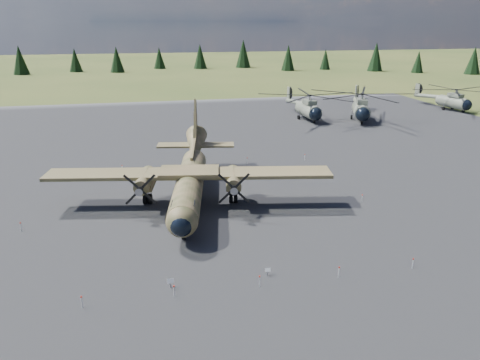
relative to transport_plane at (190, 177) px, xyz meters
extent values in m
plane|color=brown|center=(0.80, -4.09, -2.70)|extent=(500.00, 500.00, 0.00)
cube|color=#525256|center=(0.80, 5.91, -2.70)|extent=(120.00, 120.00, 0.04)
cylinder|color=#404425|center=(-0.27, -1.49, -0.45)|extent=(5.87, 17.82, 2.74)
sphere|color=#404425|center=(-1.86, -10.15, -0.45)|extent=(3.13, 3.13, 2.68)
sphere|color=black|center=(-1.96, -10.68, -0.50)|extent=(2.30, 2.30, 1.97)
cube|color=black|center=(-1.58, -8.61, 0.28)|extent=(2.21, 1.89, 0.54)
cone|color=#404425|center=(1.81, 9.87, 0.58)|extent=(3.85, 7.10, 4.12)
cube|color=#A3A6A8|center=(-0.10, -0.53, -1.57)|extent=(2.89, 6.11, 0.49)
cube|color=#353A1E|center=(-0.19, -1.01, 0.67)|extent=(28.51, 8.39, 0.34)
cube|color=#404425|center=(-0.19, -1.01, 0.89)|extent=(6.41, 4.52, 0.34)
cylinder|color=#404425|center=(-4.57, -0.50, 0.14)|extent=(2.36, 5.27, 1.47)
cube|color=#404425|center=(-4.43, 0.27, -0.50)|extent=(2.04, 3.54, 0.78)
cone|color=gray|center=(-5.14, -3.63, 0.14)|extent=(0.89, 1.00, 0.74)
cylinder|color=black|center=(-4.43, 0.27, -2.16)|extent=(1.04, 1.21, 1.08)
cylinder|color=#404425|center=(4.09, -2.09, 0.14)|extent=(2.36, 5.27, 1.47)
cube|color=#404425|center=(4.23, -1.32, -0.50)|extent=(2.04, 3.54, 0.78)
cone|color=gray|center=(3.52, -5.22, 0.14)|extent=(0.89, 1.00, 0.74)
cylinder|color=black|center=(4.23, -1.32, -2.16)|extent=(1.04, 1.21, 1.08)
cube|color=#404425|center=(1.14, 6.21, 1.17)|extent=(1.60, 7.32, 1.64)
cube|color=#353A1E|center=(1.90, 10.35, 0.63)|extent=(9.63, 3.81, 0.22)
cylinder|color=gray|center=(-1.65, -9.00, -1.45)|extent=(0.16, 0.16, 0.88)
cylinder|color=black|center=(-1.65, -9.00, -2.16)|extent=(0.50, 0.96, 0.91)
cylinder|color=gray|center=(26.54, 37.24, -0.80)|extent=(2.70, 7.46, 2.57)
sphere|color=black|center=(26.61, 33.54, -0.85)|extent=(2.41, 2.41, 2.37)
sphere|color=gray|center=(26.48, 40.95, -0.80)|extent=(2.41, 2.41, 2.37)
cube|color=gray|center=(26.55, 36.83, 0.85)|extent=(1.81, 3.32, 0.77)
cylinder|color=gray|center=(26.55, 36.83, 1.62)|extent=(0.38, 0.38, 1.03)
cylinder|color=gray|center=(26.41, 44.81, -0.44)|extent=(1.02, 8.80, 1.47)
cube|color=gray|center=(26.34, 48.67, 0.85)|extent=(0.25, 1.44, 2.47)
cylinder|color=black|center=(26.70, 48.67, 0.85)|extent=(0.11, 2.68, 2.68)
cylinder|color=black|center=(26.60, 34.15, -2.29)|extent=(0.30, 0.70, 0.70)
cylinder|color=black|center=(25.13, 38.45, -2.29)|extent=(0.32, 0.83, 0.82)
cylinder|color=gray|center=(25.13, 38.45, -1.75)|extent=(0.15, 0.15, 1.49)
cylinder|color=black|center=(27.91, 38.50, -2.29)|extent=(0.32, 0.83, 0.82)
cylinder|color=gray|center=(27.91, 38.50, -1.75)|extent=(0.15, 0.15, 1.49)
cylinder|color=gray|center=(35.96, 34.55, -0.67)|extent=(5.39, 8.38, 2.75)
sphere|color=black|center=(34.55, 30.86, -0.72)|extent=(3.26, 3.26, 2.53)
sphere|color=gray|center=(37.37, 38.25, -0.67)|extent=(3.26, 3.26, 2.53)
cube|color=gray|center=(35.80, 34.14, 1.09)|extent=(3.00, 3.95, 0.82)
cylinder|color=gray|center=(35.80, 34.14, 1.92)|extent=(0.51, 0.51, 1.10)
cylinder|color=gray|center=(38.84, 42.10, -0.28)|extent=(4.21, 9.10, 1.57)
cube|color=gray|center=(40.31, 45.96, 1.09)|extent=(0.77, 1.52, 2.64)
cylinder|color=black|center=(40.67, 45.82, 1.09)|extent=(1.08, 2.69, 2.86)
cylinder|color=black|center=(34.78, 31.47, -2.26)|extent=(0.55, 0.81, 0.75)
cylinder|color=black|center=(35.04, 36.32, -2.26)|extent=(0.62, 0.94, 0.88)
cylinder|color=gray|center=(35.04, 36.32, -1.68)|extent=(0.20, 0.20, 1.59)
cylinder|color=black|center=(37.82, 35.26, -2.26)|extent=(0.62, 0.94, 0.88)
cylinder|color=gray|center=(37.82, 35.26, -1.68)|extent=(0.20, 0.20, 1.59)
cylinder|color=gray|center=(59.75, 40.40, -0.95)|extent=(3.61, 7.14, 2.37)
sphere|color=black|center=(60.40, 37.05, -1.00)|extent=(2.55, 2.55, 2.18)
sphere|color=gray|center=(59.11, 43.74, -0.95)|extent=(2.55, 2.55, 2.18)
cube|color=gray|center=(59.82, 40.02, 0.57)|extent=(2.15, 3.28, 0.71)
cylinder|color=gray|center=(59.82, 40.02, 1.28)|extent=(0.40, 0.40, 0.95)
cylinder|color=gray|center=(58.44, 47.23, -0.62)|extent=(2.31, 8.08, 1.35)
cube|color=gray|center=(57.77, 50.71, 0.57)|extent=(0.45, 1.34, 2.27)
cylinder|color=black|center=(58.09, 50.77, 0.57)|extent=(0.52, 2.43, 2.46)
cylinder|color=black|center=(60.29, 37.61, -2.32)|extent=(0.38, 0.68, 0.64)
cylinder|color=black|center=(58.28, 41.27, -2.32)|extent=(0.42, 0.80, 0.76)
cylinder|color=gray|center=(58.28, 41.27, -1.82)|extent=(0.16, 0.16, 1.37)
cylinder|color=black|center=(60.79, 41.75, -2.32)|extent=(0.42, 0.80, 0.76)
cylinder|color=gray|center=(60.79, 41.75, -1.82)|extent=(0.16, 0.16, 1.37)
cube|color=gray|center=(-3.36, -16.42, -2.41)|extent=(0.09, 0.09, 0.58)
cube|color=silver|center=(-3.36, -16.47, -2.13)|extent=(0.49, 0.25, 0.33)
cube|color=gray|center=(3.76, -16.25, -2.45)|extent=(0.08, 0.08, 0.50)
cube|color=silver|center=(3.76, -16.30, -2.21)|extent=(0.42, 0.24, 0.28)
cylinder|color=silver|center=(-9.20, -17.59, -2.30)|extent=(0.07, 0.07, 0.80)
cylinder|color=#B42213|center=(-9.20, -17.59, -1.90)|extent=(0.12, 0.12, 0.10)
cylinder|color=silver|center=(-3.20, -17.59, -2.30)|extent=(0.07, 0.07, 0.80)
cylinder|color=#B42213|center=(-3.20, -17.59, -1.90)|extent=(0.12, 0.12, 0.10)
cylinder|color=silver|center=(2.80, -17.59, -2.30)|extent=(0.07, 0.07, 0.80)
cylinder|color=#B42213|center=(2.80, -17.59, -1.90)|extent=(0.12, 0.12, 0.10)
cylinder|color=silver|center=(8.80, -17.59, -2.30)|extent=(0.07, 0.07, 0.80)
cylinder|color=#B42213|center=(8.80, -17.59, -1.90)|extent=(0.12, 0.12, 0.10)
cylinder|color=silver|center=(14.80, -17.59, -2.30)|extent=(0.07, 0.07, 0.80)
cylinder|color=#B42213|center=(14.80, -17.59, -1.90)|extent=(0.12, 0.12, 0.10)
cylinder|color=silver|center=(-15.20, 11.91, -2.30)|extent=(0.07, 0.07, 0.80)
cylinder|color=#B42213|center=(-15.20, 11.91, -1.90)|extent=(0.12, 0.12, 0.10)
cylinder|color=silver|center=(-7.20, 11.91, -2.30)|extent=(0.07, 0.07, 0.80)
cylinder|color=#B42213|center=(-7.20, 11.91, -1.90)|extent=(0.12, 0.12, 0.10)
cylinder|color=silver|center=(0.80, 11.91, -2.30)|extent=(0.07, 0.07, 0.80)
cylinder|color=#B42213|center=(0.80, 11.91, -1.90)|extent=(0.12, 0.12, 0.10)
cylinder|color=silver|center=(8.80, 11.91, -2.30)|extent=(0.07, 0.07, 0.80)
cylinder|color=#B42213|center=(8.80, 11.91, -1.90)|extent=(0.12, 0.12, 0.10)
cylinder|color=silver|center=(16.80, 11.91, -2.30)|extent=(0.07, 0.07, 0.80)
cylinder|color=#B42213|center=(16.80, 11.91, -1.90)|extent=(0.12, 0.12, 0.10)
cylinder|color=silver|center=(-15.70, -4.09, -2.30)|extent=(0.07, 0.07, 0.80)
cylinder|color=#B42213|center=(-15.70, -4.09, -1.90)|extent=(0.12, 0.12, 0.10)
cylinder|color=silver|center=(17.30, -4.09, -2.30)|extent=(0.07, 0.07, 0.80)
cylinder|color=#B42213|center=(17.30, -4.09, -1.90)|extent=(0.12, 0.12, 0.10)
cone|color=black|center=(112.00, 102.31, 2.07)|extent=(5.34, 5.34, 9.53)
cone|color=black|center=(95.91, 111.15, 1.17)|extent=(4.34, 4.34, 7.75)
cone|color=black|center=(83.90, 120.48, 2.53)|extent=(5.86, 5.86, 10.47)
cone|color=black|center=(67.72, 130.10, 1.16)|extent=(4.32, 4.32, 7.72)
cone|color=black|center=(52.30, 129.29, 2.05)|extent=(5.32, 5.32, 9.50)
cone|color=black|center=(38.32, 145.02, 2.80)|extent=(6.16, 6.16, 11.00)
cone|color=black|center=(20.56, 143.82, 2.03)|extent=(5.30, 5.30, 9.46)
cone|color=black|center=(4.81, 147.32, 1.40)|extent=(4.59, 4.59, 8.20)
cone|color=black|center=(-11.21, 136.28, 1.89)|extent=(5.14, 5.14, 9.18)
cone|color=black|center=(-26.37, 141.63, 1.55)|extent=(4.77, 4.77, 8.51)
cone|color=black|center=(-44.16, 135.80, 2.29)|extent=(5.59, 5.59, 9.99)
camera|label=1|loc=(-4.73, -45.53, 15.10)|focal=35.00mm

